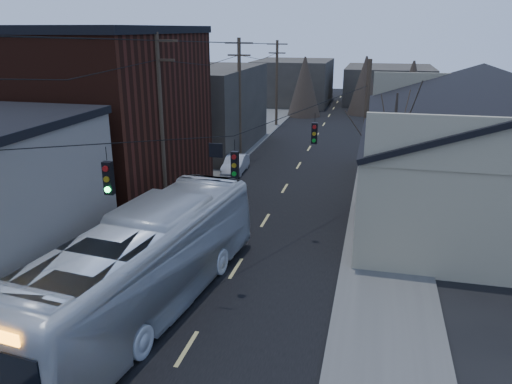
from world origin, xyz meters
TOP-DOWN VIEW (x-y plane):
  - road_surface at (0.00, 30.00)m, footprint 9.00×110.00m
  - sidewalk_left at (-6.50, 30.00)m, footprint 4.00×110.00m
  - sidewalk_right at (6.50, 30.00)m, footprint 4.00×110.00m
  - building_brick at (-10.00, 20.00)m, footprint 10.00×12.00m
  - building_left_far at (-9.50, 36.00)m, footprint 9.00×14.00m
  - warehouse at (13.00, 25.00)m, footprint 16.16×20.60m
  - building_far_left at (-6.00, 65.00)m, footprint 10.00×12.00m
  - building_far_right at (7.00, 70.00)m, footprint 12.00×14.00m
  - bare_tree at (6.50, 20.00)m, footprint 0.40×0.40m
  - utility_lines at (-3.11, 24.14)m, footprint 11.24×45.28m
  - bus at (-2.35, 10.00)m, footprint 4.75×13.84m
  - parked_car at (-4.24, 28.94)m, footprint 1.53×3.95m

SIDE VIEW (x-z plane):
  - road_surface at x=0.00m, z-range 0.00..0.02m
  - sidewalk_left at x=-6.50m, z-range 0.00..0.12m
  - sidewalk_right at x=6.50m, z-range 0.00..0.12m
  - parked_car at x=-4.24m, z-range 0.00..1.28m
  - bus at x=-2.35m, z-range 0.00..3.78m
  - building_far_right at x=7.00m, z-range 0.00..5.00m
  - warehouse at x=13.00m, z-range -1.17..6.56m
  - building_far_left at x=-6.00m, z-range 0.00..6.00m
  - building_left_far at x=-9.50m, z-range 0.00..7.00m
  - bare_tree at x=6.50m, z-range 0.00..7.20m
  - utility_lines at x=-3.11m, z-range -0.30..10.20m
  - building_brick at x=-10.00m, z-range 0.00..10.00m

